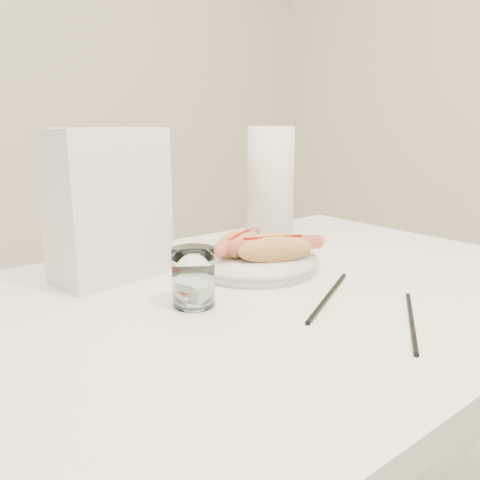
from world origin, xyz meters
TOP-DOWN VIEW (x-y plane):
  - table at (0.00, 0.00)m, footprint 1.20×0.80m
  - plate at (0.07, 0.09)m, footprint 0.30×0.30m
  - hotdog_left at (0.07, 0.14)m, footprint 0.16×0.12m
  - hotdog_right at (0.09, 0.07)m, footprint 0.18×0.13m
  - water_glass at (-0.13, 0.01)m, footprint 0.07×0.07m
  - chopstick_near at (0.06, -0.11)m, footprint 0.22×0.12m
  - chopstick_far at (0.07, -0.25)m, footprint 0.18×0.13m
  - napkin_box at (-0.17, 0.22)m, footprint 0.22×0.14m
  - navy_napkin at (0.10, 0.21)m, footprint 0.14×0.14m
  - paper_towel_roll at (0.33, 0.33)m, footprint 0.12×0.12m

SIDE VIEW (x-z plane):
  - table at x=0.00m, z-range 0.32..1.07m
  - chopstick_far at x=0.07m, z-range 0.75..0.76m
  - navy_napkin at x=0.10m, z-range 0.75..0.76m
  - chopstick_near at x=0.06m, z-range 0.75..0.76m
  - plate at x=0.07m, z-range 0.75..0.77m
  - hotdog_left at x=0.07m, z-range 0.77..0.81m
  - hotdog_right at x=0.09m, z-range 0.77..0.82m
  - water_glass at x=-0.13m, z-range 0.75..0.84m
  - paper_towel_roll at x=0.33m, z-range 0.75..1.02m
  - napkin_box at x=-0.17m, z-range 0.75..1.02m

